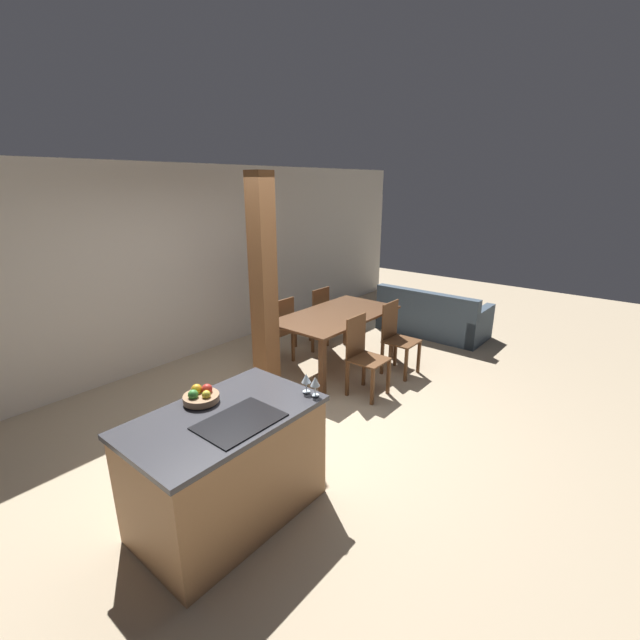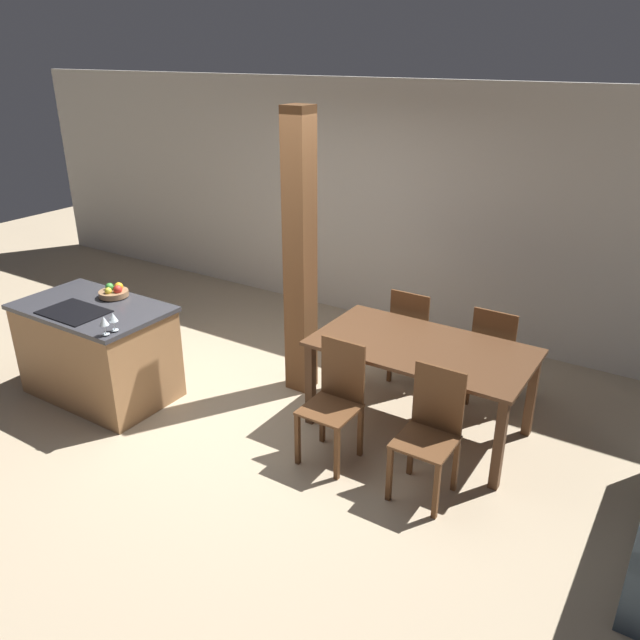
% 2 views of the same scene
% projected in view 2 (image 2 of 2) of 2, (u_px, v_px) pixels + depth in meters
% --- Properties ---
extents(ground_plane, '(16.00, 16.00, 0.00)m').
position_uv_depth(ground_plane, '(252.00, 410.00, 5.59)').
color(ground_plane, tan).
extents(wall_back, '(11.20, 0.08, 2.70)m').
position_uv_depth(wall_back, '(387.00, 206.00, 6.99)').
color(wall_back, beige).
rests_on(wall_back, ground_plane).
extents(kitchen_island, '(1.38, 0.84, 0.90)m').
position_uv_depth(kitchen_island, '(98.00, 350.00, 5.69)').
color(kitchen_island, '#9E7047').
rests_on(kitchen_island, ground_plane).
extents(fruit_bowl, '(0.27, 0.27, 0.11)m').
position_uv_depth(fruit_bowl, '(114.00, 292.00, 5.69)').
color(fruit_bowl, '#99704C').
rests_on(fruit_bowl, kitchen_island).
extents(wine_glass_near, '(0.07, 0.07, 0.15)m').
position_uv_depth(wine_glass_near, '(104.00, 321.00, 4.90)').
color(wine_glass_near, silver).
rests_on(wine_glass_near, kitchen_island).
extents(wine_glass_middle, '(0.07, 0.07, 0.15)m').
position_uv_depth(wine_glass_middle, '(113.00, 318.00, 4.97)').
color(wine_glass_middle, silver).
rests_on(wine_glass_middle, kitchen_island).
extents(dining_table, '(1.75, 0.96, 0.78)m').
position_uv_depth(dining_table, '(422.00, 357.00, 5.06)').
color(dining_table, '#51331E').
rests_on(dining_table, ground_plane).
extents(dining_chair_near_left, '(0.40, 0.40, 0.96)m').
position_uv_depth(dining_chair_near_left, '(335.00, 400.00, 4.78)').
color(dining_chair_near_left, brown).
rests_on(dining_chair_near_left, ground_plane).
extents(dining_chair_near_right, '(0.40, 0.40, 0.96)m').
position_uv_depth(dining_chair_near_right, '(430.00, 431.00, 4.39)').
color(dining_chair_near_right, brown).
rests_on(dining_chair_near_right, ground_plane).
extents(dining_chair_far_left, '(0.40, 0.40, 0.96)m').
position_uv_depth(dining_chair_far_left, '(413.00, 335.00, 5.87)').
color(dining_chair_far_left, brown).
rests_on(dining_chair_far_left, ground_plane).
extents(dining_chair_far_right, '(0.40, 0.40, 0.96)m').
position_uv_depth(dining_chair_far_right, '(495.00, 355.00, 5.48)').
color(dining_chair_far_right, brown).
rests_on(dining_chair_far_right, ground_plane).
extents(timber_post, '(0.22, 0.22, 2.57)m').
position_uv_depth(timber_post, '(300.00, 258.00, 5.48)').
color(timber_post, brown).
rests_on(timber_post, ground_plane).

